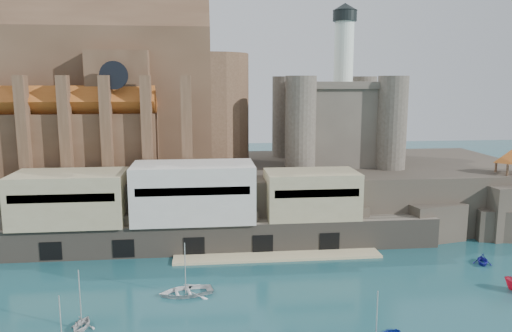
% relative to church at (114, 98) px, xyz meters
% --- Properties ---
extents(ground, '(300.00, 300.00, 0.00)m').
position_rel_church_xyz_m(ground, '(24.13, -41.85, -22.13)').
color(ground, '#16434B').
rests_on(ground, ground).
extents(promontory, '(100.00, 36.00, 10.00)m').
position_rel_church_xyz_m(promontory, '(23.94, -2.48, -17.20)').
color(promontory, '#2C2721').
rests_on(promontory, ground).
extents(quay, '(70.00, 12.00, 13.05)m').
position_rel_church_xyz_m(quay, '(13.94, -18.78, -16.06)').
color(quay, '#625A4E').
rests_on(quay, ground).
extents(church, '(47.00, 25.93, 30.51)m').
position_rel_church_xyz_m(church, '(0.00, 0.00, 0.00)').
color(church, '#4D3524').
rests_on(church, promontory).
extents(castle_keep, '(21.20, 21.20, 29.30)m').
position_rel_church_xyz_m(castle_keep, '(40.21, -0.78, -3.81)').
color(castle_keep, '#4A443A').
rests_on(castle_keep, promontory).
extents(rock_outcrop, '(14.50, 10.50, 8.70)m').
position_rel_church_xyz_m(rock_outcrop, '(66.13, -16.01, -18.11)').
color(rock_outcrop, '#2C2721').
rests_on(rock_outcrop, ground).
extents(pavilion, '(6.40, 6.40, 5.40)m').
position_rel_church_xyz_m(pavilion, '(66.13, -15.85, -9.40)').
color(pavilion, '#4D3524').
rests_on(pavilion, rock_outcrop).
extents(boat_4, '(3.30, 2.37, 3.48)m').
position_rel_church_xyz_m(boat_4, '(2.95, -42.69, -22.13)').
color(boat_4, silver).
rests_on(boat_4, ground).
extents(boat_6, '(2.20, 4.76, 6.43)m').
position_rel_church_xyz_m(boat_6, '(13.31, -35.23, -22.13)').
color(boat_6, silver).
rests_on(boat_6, ground).
extents(boat_7, '(3.38, 2.80, 3.37)m').
position_rel_church_xyz_m(boat_7, '(54.13, -29.47, -22.13)').
color(boat_7, '#1F1F96').
rests_on(boat_7, ground).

